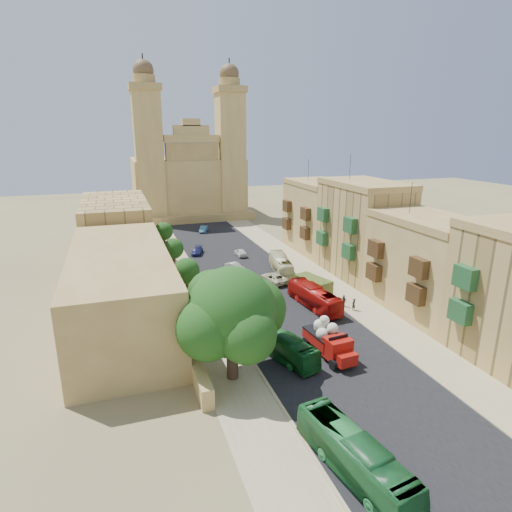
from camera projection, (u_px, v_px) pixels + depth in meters
ground at (353, 382)px, 36.45m from camera, size 260.00×260.00×0.00m
road_surface at (248, 274)px, 63.74m from camera, size 14.00×140.00×0.01m
sidewalk_east at (306, 268)px, 66.63m from camera, size 5.00×140.00×0.01m
sidewalk_west at (184, 281)px, 60.85m from camera, size 5.00×140.00×0.01m
kerb_east at (291, 269)px, 65.85m from camera, size 0.25×140.00×0.12m
kerb_west at (201, 279)px, 61.60m from camera, size 0.25×140.00×0.12m
townhouse_b at (427, 265)px, 49.71m from camera, size 9.00×14.00×14.90m
townhouse_c at (362, 229)px, 62.10m from camera, size 9.00×14.00×17.40m
townhouse_d at (319, 216)px, 75.04m from camera, size 9.00×14.00×15.90m
west_wall at (172, 304)px, 50.59m from camera, size 1.00×40.00×1.80m
west_building_low at (122, 289)px, 46.16m from camera, size 10.00×28.00×8.40m
west_building_mid at (116, 230)px, 69.59m from camera, size 10.00×22.00×10.00m
church at (188, 177)px, 105.28m from camera, size 28.00×22.50×36.30m
ficus_tree at (233, 315)px, 35.56m from camera, size 10.02×9.22×10.02m
street_tree_a at (206, 308)px, 43.39m from camera, size 3.22×3.22×4.95m
street_tree_b at (186, 271)px, 54.26m from camera, size 3.38×3.38×5.20m
street_tree_c at (173, 249)px, 65.23m from camera, size 3.20×3.20×4.92m
street_tree_d at (164, 231)px, 76.13m from camera, size 3.27×3.27×5.02m
red_truck at (329, 340)px, 40.41m from camera, size 3.06×6.54×3.71m
olive_pickup at (313, 286)px, 56.15m from camera, size 3.69×5.62×2.14m
bus_green_south at (355, 456)px, 26.35m from camera, size 3.76×10.00×2.72m
bus_green_north at (282, 345)px, 40.25m from camera, size 4.41×8.93×2.43m
bus_red_east at (314, 297)px, 51.61m from camera, size 3.20×9.53×2.60m
bus_cream_east at (281, 264)px, 64.33m from camera, size 3.89×9.43×2.56m
car_blue_a at (255, 311)px, 49.05m from camera, size 2.36×4.41×1.43m
car_white_a at (235, 267)px, 65.27m from camera, size 2.66×3.87×1.21m
car_cream at (274, 278)px, 60.15m from camera, size 3.21×5.30×1.38m
car_dkblue at (197, 251)px, 74.09m from camera, size 2.92×4.44×1.19m
car_white_b at (241, 252)px, 73.02m from camera, size 1.51×3.74×1.27m
car_blue_b at (203, 229)px, 90.30m from camera, size 2.59×4.02×1.25m
pedestrian_a at (354, 304)px, 50.86m from camera, size 0.64×0.53×1.50m
pedestrian_c at (344, 301)px, 51.96m from camera, size 0.63×0.95×1.50m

